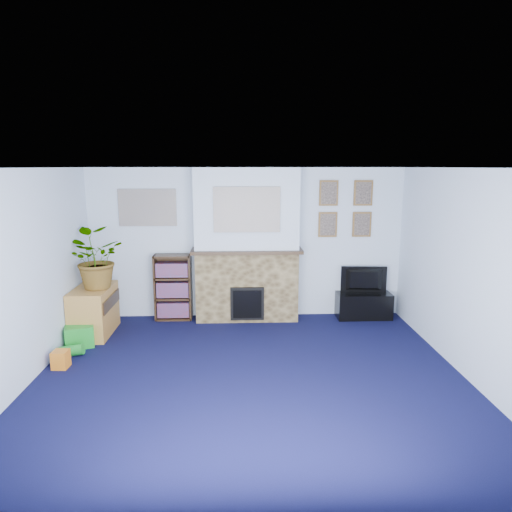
{
  "coord_description": "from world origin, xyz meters",
  "views": [
    {
      "loc": [
        -0.12,
        -4.97,
        2.42
      ],
      "look_at": [
        0.1,
        0.89,
        1.26
      ],
      "focal_mm": 32.0,
      "sensor_mm": 36.0,
      "label": 1
    }
  ],
  "objects_px": {
    "television": "(364,280)",
    "bookshelf": "(173,288)",
    "sideboard": "(94,311)",
    "tv_stand": "(364,304)"
  },
  "relations": [
    {
      "from": "bookshelf",
      "to": "television",
      "type": "bearing_deg",
      "value": -1.06
    },
    {
      "from": "tv_stand",
      "to": "television",
      "type": "bearing_deg",
      "value": 90.0
    },
    {
      "from": "television",
      "to": "sideboard",
      "type": "bearing_deg",
      "value": 12.66
    },
    {
      "from": "bookshelf",
      "to": "sideboard",
      "type": "relative_size",
      "value": 1.17
    },
    {
      "from": "tv_stand",
      "to": "bookshelf",
      "type": "bearing_deg",
      "value": 178.57
    },
    {
      "from": "tv_stand",
      "to": "bookshelf",
      "type": "relative_size",
      "value": 0.83
    },
    {
      "from": "bookshelf",
      "to": "sideboard",
      "type": "distance_m",
      "value": 1.25
    },
    {
      "from": "tv_stand",
      "to": "television",
      "type": "relative_size",
      "value": 1.18
    },
    {
      "from": "television",
      "to": "bookshelf",
      "type": "height_order",
      "value": "bookshelf"
    },
    {
      "from": "television",
      "to": "bookshelf",
      "type": "bearing_deg",
      "value": 3.68
    }
  ]
}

